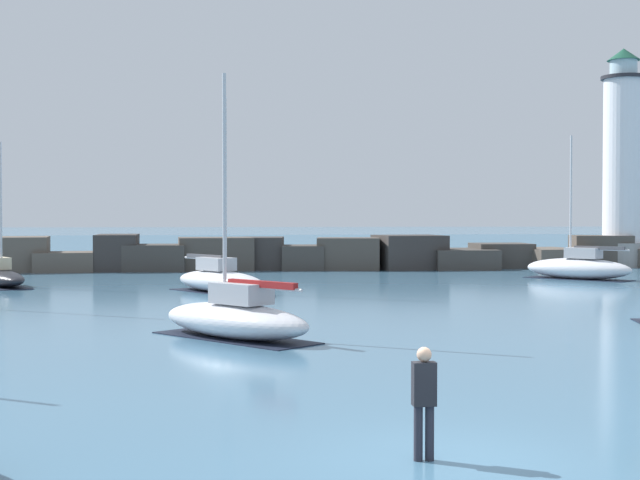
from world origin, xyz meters
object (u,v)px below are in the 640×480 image
Objects in this scene: sailboat_moored_4 at (220,279)px; sailboat_moored_6 at (235,317)px; lighthouse at (623,171)px; sailboat_moored_5 at (579,267)px; person_on_rocks at (424,397)px.

sailboat_moored_4 is 16.74m from sailboat_moored_6.
lighthouse is 1.88× the size of sailboat_moored_5.
person_on_rocks is at bearing -118.56° from lighthouse.
lighthouse is 9.23× the size of person_on_rocks.
lighthouse is 1.98× the size of sailboat_moored_6.
lighthouse is 36.21m from sailboat_moored_4.
sailboat_moored_6 is at bearing -129.72° from lighthouse.
lighthouse is at bearing 50.28° from sailboat_moored_6.
sailboat_moored_4 is 1.16× the size of sailboat_moored_6.
lighthouse reaches higher than sailboat_moored_4.
sailboat_moored_5 is at bearing 63.76° from person_on_rocks.
sailboat_moored_4 is at bearing 95.34° from person_on_rocks.
sailboat_moored_4 is at bearing -162.51° from sailboat_moored_5.
person_on_rocks is at bearing -79.85° from sailboat_moored_6.
sailboat_moored_4 is 1.11× the size of sailboat_moored_5.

